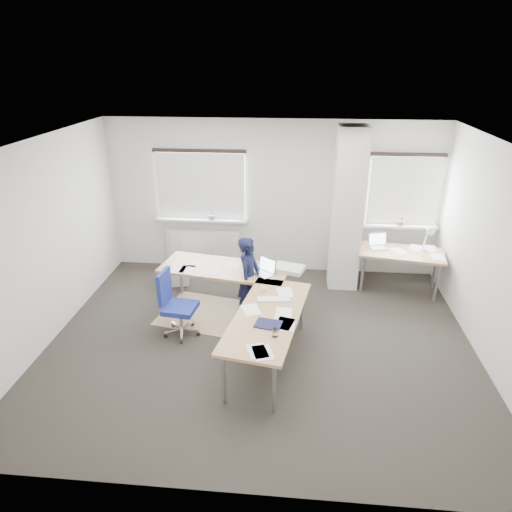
# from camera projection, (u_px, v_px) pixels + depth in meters

# --- Properties ---
(ground) EXTENTS (6.00, 6.00, 0.00)m
(ground) POSITION_uv_depth(u_px,v_px,m) (260.00, 341.00, 6.56)
(ground) COLOR #292621
(ground) RESTS_ON ground
(room_shell) EXTENTS (6.04, 5.04, 2.82)m
(room_shell) POSITION_uv_depth(u_px,v_px,m) (277.00, 216.00, 6.26)
(room_shell) COLOR beige
(room_shell) RESTS_ON ground
(floor_mat) EXTENTS (1.55, 1.39, 0.01)m
(floor_mat) POSITION_uv_depth(u_px,v_px,m) (205.00, 313.00, 7.28)
(floor_mat) COLOR #9A7654
(floor_mat) RESTS_ON ground
(white_crate) EXTENTS (0.55, 0.43, 0.29)m
(white_crate) POSITION_uv_depth(u_px,v_px,m) (175.00, 276.00, 8.20)
(white_crate) COLOR white
(white_crate) RESTS_ON ground
(desk_main) EXTENTS (2.40, 2.98, 0.96)m
(desk_main) POSITION_uv_depth(u_px,v_px,m) (248.00, 291.00, 6.51)
(desk_main) COLOR #9E7344
(desk_main) RESTS_ON ground
(desk_side) EXTENTS (1.50, 0.93, 1.22)m
(desk_side) POSITION_uv_depth(u_px,v_px,m) (401.00, 254.00, 7.74)
(desk_side) COLOR #9E7344
(desk_side) RESTS_ON ground
(task_chair) EXTENTS (0.55, 0.54, 1.01)m
(task_chair) POSITION_uv_depth(u_px,v_px,m) (179.00, 317.00, 6.63)
(task_chair) COLOR navy
(task_chair) RESTS_ON ground
(person) EXTENTS (0.43, 0.55, 1.33)m
(person) POSITION_uv_depth(u_px,v_px,m) (249.00, 278.00, 6.94)
(person) COLOR black
(person) RESTS_ON ground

